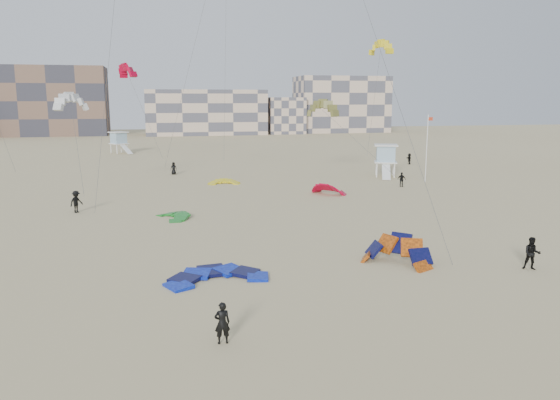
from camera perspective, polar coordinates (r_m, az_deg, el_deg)
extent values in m
plane|color=tan|center=(24.72, -3.09, -11.95)|extent=(320.00, 320.00, 0.00)
imported|color=black|center=(21.88, -6.06, -12.65)|extent=(0.64, 0.43, 1.70)
imported|color=black|center=(33.74, 24.84, -5.10)|extent=(1.14, 1.07, 1.86)
imported|color=black|center=(49.07, -20.52, -0.17)|extent=(1.34, 1.35, 1.87)
imported|color=black|center=(61.15, 12.60, 2.10)|extent=(0.96, 0.91, 1.59)
imported|color=black|center=(70.84, -11.06, 3.27)|extent=(0.83, 0.59, 1.59)
imported|color=black|center=(83.03, 13.35, 4.22)|extent=(0.62, 1.53, 1.60)
cylinder|color=#3F3F3F|center=(44.58, -17.68, 11.27)|extent=(2.42, 4.50, 18.86)
cylinder|color=#3F3F3F|center=(38.06, 10.19, 15.85)|extent=(0.22, 21.08, 24.21)
cylinder|color=#3F3F3F|center=(54.86, -20.43, 5.20)|extent=(1.65, 7.81, 8.05)
cylinder|color=#3F3F3F|center=(64.35, -9.00, 15.47)|extent=(7.27, 11.83, 28.36)
cylinder|color=#3F3F3F|center=(61.94, 8.26, 5.89)|extent=(5.35, 10.91, 7.22)
cylinder|color=#3F3F3F|center=(81.38, 9.75, 9.77)|extent=(0.39, 4.75, 15.33)
cylinder|color=#3F3F3F|center=(78.20, -5.75, 13.79)|extent=(1.36, 3.95, 26.08)
cylinder|color=#3F3F3F|center=(81.52, -13.91, 8.55)|extent=(4.51, 2.01, 12.30)
cube|color=white|center=(69.04, 10.96, 3.93)|extent=(3.49, 3.49, 0.14)
cube|color=#90B0C5|center=(68.93, 10.99, 4.79)|extent=(2.87, 2.87, 1.93)
cube|color=white|center=(68.84, 11.02, 5.65)|extent=(3.62, 3.62, 0.15)
cube|color=white|center=(66.79, 11.83, 2.88)|extent=(1.88, 2.91, 1.60)
cube|color=white|center=(101.39, -16.49, 5.68)|extent=(3.61, 3.61, 0.13)
cube|color=#90B0C5|center=(101.32, -16.52, 6.24)|extent=(2.96, 2.96, 1.86)
cube|color=white|center=(101.26, -16.55, 6.81)|extent=(3.74, 3.74, 0.15)
cube|color=white|center=(98.97, -16.54, 5.05)|extent=(2.24, 2.71, 1.54)
cylinder|color=white|center=(65.32, 15.08, 5.22)|extent=(0.10, 0.10, 7.73)
cube|color=red|center=(65.26, 15.45, 8.17)|extent=(0.58, 0.02, 0.39)
cube|color=brown|center=(158.71, -22.73, 9.51)|extent=(28.00, 14.00, 18.00)
cube|color=beige|center=(153.20, -7.82, 9.08)|extent=(32.00, 16.00, 12.00)
cube|color=beige|center=(163.65, 6.39, 9.89)|extent=(26.00, 14.00, 16.00)
cube|color=beige|center=(154.80, 0.49, 8.82)|extent=(10.00, 10.00, 10.00)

